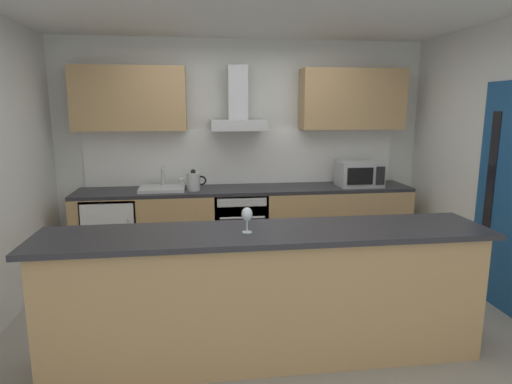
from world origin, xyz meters
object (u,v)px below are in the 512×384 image
at_px(refrigerator, 114,233).
at_px(range_hood, 238,110).
at_px(wine_glass, 247,215).
at_px(kettle, 194,181).
at_px(sink, 162,188).
at_px(microwave, 359,174).
at_px(oven, 240,226).

height_order(refrigerator, range_hood, range_hood).
height_order(range_hood, wine_glass, range_hood).
bearing_deg(kettle, sink, 172.75).
bearing_deg(sink, microwave, -0.97).
bearing_deg(kettle, range_hood, 17.45).
bearing_deg(oven, wine_glass, -94.05).
height_order(sink, wine_glass, sink).
distance_m(oven, kettle, 0.75).
height_order(kettle, range_hood, range_hood).
distance_m(refrigerator, range_hood, 1.98).
xyz_separation_m(microwave, wine_glass, (-1.56, -1.99, 0.05)).
bearing_deg(range_hood, microwave, -6.33).
relative_size(range_hood, wine_glass, 4.05).
bearing_deg(refrigerator, sink, 1.41).
distance_m(refrigerator, wine_glass, 2.48).
distance_m(range_hood, wine_glass, 2.26).
bearing_deg(microwave, refrigerator, 179.49).
distance_m(microwave, sink, 2.29).
height_order(oven, wine_glass, wine_glass).
distance_m(sink, wine_glass, 2.16).
bearing_deg(range_hood, wine_glass, -93.81).
height_order(refrigerator, kettle, kettle).
xyz_separation_m(refrigerator, microwave, (2.85, -0.03, 0.62)).
xyz_separation_m(oven, wine_glass, (-0.14, -2.02, 0.64)).
relative_size(sink, range_hood, 0.69).
bearing_deg(refrigerator, range_hood, 5.29).
xyz_separation_m(microwave, range_hood, (-1.42, 0.16, 0.74)).
relative_size(oven, wine_glass, 4.50).
bearing_deg(sink, wine_glass, -70.29).
bearing_deg(kettle, wine_glass, -79.28).
distance_m(oven, wine_glass, 2.12).
xyz_separation_m(refrigerator, wine_glass, (1.28, -2.02, 0.67)).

